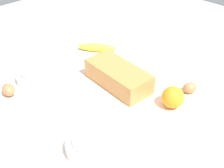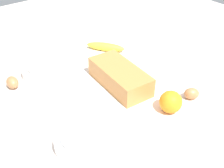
% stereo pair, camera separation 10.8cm
% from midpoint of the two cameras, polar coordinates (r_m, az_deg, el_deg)
% --- Properties ---
extents(ground_plane, '(2.40, 2.40, 0.02)m').
position_cam_midpoint_polar(ground_plane, '(1.11, -2.79, -2.20)').
color(ground_plane, beige).
extents(loaf_pan, '(0.29, 0.15, 0.08)m').
position_cam_midpoint_polar(loaf_pan, '(1.12, -1.49, 1.61)').
color(loaf_pan, '#B77A3D').
rests_on(loaf_pan, ground_plane).
extents(flour_bowl, '(0.15, 0.15, 0.06)m').
position_cam_midpoint_polar(flour_bowl, '(1.21, -18.01, 1.82)').
color(flour_bowl, white).
rests_on(flour_bowl, ground_plane).
extents(sugar_bowl, '(0.14, 0.14, 0.06)m').
position_cam_midpoint_polar(sugar_bowl, '(0.87, -8.52, -12.17)').
color(sugar_bowl, white).
rests_on(sugar_bowl, ground_plane).
extents(banana, '(0.18, 0.15, 0.04)m').
position_cam_midpoint_polar(banana, '(1.38, -5.35, 7.36)').
color(banana, yellow).
rests_on(banana, ground_plane).
extents(orange_fruit, '(0.08, 0.08, 0.08)m').
position_cam_midpoint_polar(orange_fruit, '(1.02, 9.34, -2.79)').
color(orange_fruit, orange).
rests_on(orange_fruit, ground_plane).
extents(egg_near_butter, '(0.07, 0.07, 0.05)m').
position_cam_midpoint_polar(egg_near_butter, '(1.11, 12.93, -0.85)').
color(egg_near_butter, '#A66F43').
rests_on(egg_near_butter, ground_plane).
extents(egg_beside_bowl, '(0.07, 0.05, 0.05)m').
position_cam_midpoint_polar(egg_beside_bowl, '(1.17, -22.85, -1.18)').
color(egg_beside_bowl, '#A06B41').
rests_on(egg_beside_bowl, ground_plane).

